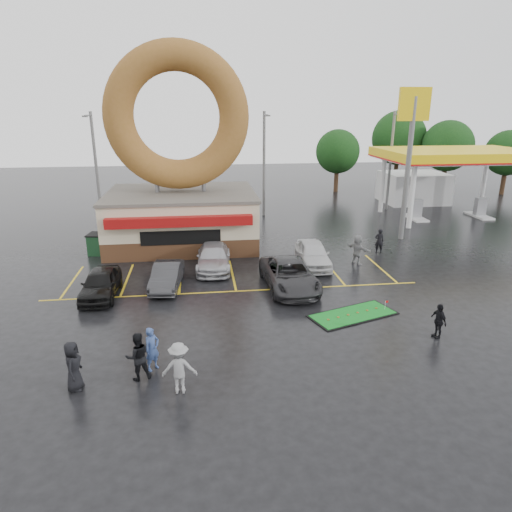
{
  "coord_description": "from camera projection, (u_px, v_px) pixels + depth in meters",
  "views": [
    {
      "loc": [
        -1.78,
        -18.97,
        9.3
      ],
      "look_at": [
        0.96,
        2.57,
        2.2
      ],
      "focal_mm": 32.0,
      "sensor_mm": 36.0,
      "label": 1
    }
  ],
  "objects": [
    {
      "name": "ground",
      "position": [
        242.0,
        319.0,
        20.99
      ],
      "size": [
        120.0,
        120.0,
        0.0
      ],
      "primitive_type": "plane",
      "color": "black",
      "rests_on": "ground"
    },
    {
      "name": "donut_shop",
      "position": [
        180.0,
        181.0,
        31.47
      ],
      "size": [
        10.2,
        8.7,
        13.5
      ],
      "color": "#472B19",
      "rests_on": "ground"
    },
    {
      "name": "gas_station",
      "position": [
        436.0,
        171.0,
        41.98
      ],
      "size": [
        12.3,
        13.65,
        5.9
      ],
      "color": "silver",
      "rests_on": "ground"
    },
    {
      "name": "shell_sign",
      "position": [
        411.0,
        136.0,
        31.57
      ],
      "size": [
        2.2,
        0.36,
        10.6
      ],
      "color": "slate",
      "rests_on": "ground"
    },
    {
      "name": "streetlight_left",
      "position": [
        96.0,
        166.0,
        37.09
      ],
      "size": [
        0.4,
        2.21,
        9.0
      ],
      "color": "slate",
      "rests_on": "ground"
    },
    {
      "name": "streetlight_mid",
      "position": [
        264.0,
        162.0,
        39.71
      ],
      "size": [
        0.4,
        2.21,
        9.0
      ],
      "color": "slate",
      "rests_on": "ground"
    },
    {
      "name": "streetlight_right",
      "position": [
        391.0,
        159.0,
        42.09
      ],
      "size": [
        0.4,
        2.21,
        9.0
      ],
      "color": "slate",
      "rests_on": "ground"
    },
    {
      "name": "tree_far_a",
      "position": [
        448.0,
        146.0,
        50.78
      ],
      "size": [
        5.6,
        5.6,
        8.0
      ],
      "color": "#332114",
      "rests_on": "ground"
    },
    {
      "name": "tree_far_b",
      "position": [
        508.0,
        153.0,
        49.81
      ],
      "size": [
        4.9,
        4.9,
        7.0
      ],
      "color": "#332114",
      "rests_on": "ground"
    },
    {
      "name": "tree_far_c",
      "position": [
        399.0,
        138.0,
        53.87
      ],
      "size": [
        6.3,
        6.3,
        9.0
      ],
      "color": "#332114",
      "rests_on": "ground"
    },
    {
      "name": "tree_far_d",
      "position": [
        338.0,
        152.0,
        51.43
      ],
      "size": [
        4.9,
        4.9,
        7.0
      ],
      "color": "#332114",
      "rests_on": "ground"
    },
    {
      "name": "car_black",
      "position": [
        101.0,
        283.0,
        23.32
      ],
      "size": [
        1.75,
        4.22,
        1.43
      ],
      "primitive_type": "imported",
      "rotation": [
        0.0,
        0.0,
        -0.02
      ],
      "color": "black",
      "rests_on": "ground"
    },
    {
      "name": "car_dgrey",
      "position": [
        167.0,
        276.0,
        24.53
      ],
      "size": [
        1.81,
        4.14,
        1.32
      ],
      "primitive_type": "imported",
      "rotation": [
        0.0,
        0.0,
        -0.1
      ],
      "color": "#2C2C2E",
      "rests_on": "ground"
    },
    {
      "name": "car_silver",
      "position": [
        214.0,
        257.0,
        27.45
      ],
      "size": [
        2.25,
        4.96,
        1.41
      ],
      "primitive_type": "imported",
      "rotation": [
        0.0,
        0.0,
        -0.06
      ],
      "color": "#ABABB0",
      "rests_on": "ground"
    },
    {
      "name": "car_grey",
      "position": [
        289.0,
        275.0,
        24.4
      ],
      "size": [
        2.77,
        5.54,
        1.51
      ],
      "primitive_type": "imported",
      "rotation": [
        0.0,
        0.0,
        0.05
      ],
      "color": "#2D2C2F",
      "rests_on": "ground"
    },
    {
      "name": "car_white",
      "position": [
        313.0,
        254.0,
        27.84
      ],
      "size": [
        2.11,
        4.63,
        1.54
      ],
      "primitive_type": "imported",
      "rotation": [
        0.0,
        0.0,
        -0.07
      ],
      "color": "silver",
      "rests_on": "ground"
    },
    {
      "name": "person_blue",
      "position": [
        152.0,
        349.0,
        16.76
      ],
      "size": [
        0.72,
        0.71,
        1.68
      ],
      "primitive_type": "imported",
      "rotation": [
        0.0,
        0.0,
        0.76
      ],
      "color": "#32477E",
      "rests_on": "ground"
    },
    {
      "name": "person_blackjkt",
      "position": [
        138.0,
        356.0,
        16.14
      ],
      "size": [
        1.03,
        0.9,
        1.79
      ],
      "primitive_type": "imported",
      "rotation": [
        0.0,
        0.0,
        3.43
      ],
      "color": "black",
      "rests_on": "ground"
    },
    {
      "name": "person_hoodie",
      "position": [
        179.0,
        368.0,
        15.38
      ],
      "size": [
        1.23,
        0.75,
        1.84
      ],
      "primitive_type": "imported",
      "rotation": [
        0.0,
        0.0,
        3.09
      ],
      "color": "gray",
      "rests_on": "ground"
    },
    {
      "name": "person_bystander",
      "position": [
        73.0,
        366.0,
        15.54
      ],
      "size": [
        0.61,
        0.9,
        1.79
      ],
      "primitive_type": "imported",
      "rotation": [
        0.0,
        0.0,
        1.52
      ],
      "color": "black",
      "rests_on": "ground"
    },
    {
      "name": "person_cameraman",
      "position": [
        438.0,
        321.0,
        19.14
      ],
      "size": [
        0.52,
        0.95,
        1.53
      ],
      "primitive_type": "imported",
      "rotation": [
        0.0,
        0.0,
        -1.4
      ],
      "color": "black",
      "rests_on": "ground"
    },
    {
      "name": "person_walker_near",
      "position": [
        357.0,
        250.0,
        28.13
      ],
      "size": [
        1.33,
        1.78,
        1.86
      ],
      "primitive_type": "imported",
      "rotation": [
        0.0,
        0.0,
        2.08
      ],
      "color": "gray",
      "rests_on": "ground"
    },
    {
      "name": "person_walker_far",
      "position": [
        379.0,
        241.0,
        30.35
      ],
      "size": [
        0.66,
        0.49,
        1.64
      ],
      "primitive_type": "imported",
      "rotation": [
        0.0,
        0.0,
        2.96
      ],
      "color": "black",
      "rests_on": "ground"
    },
    {
      "name": "dumpster",
      "position": [
        103.0,
        244.0,
        30.19
      ],
      "size": [
        1.96,
        1.46,
        1.3
      ],
      "primitive_type": "cube",
      "rotation": [
        0.0,
        0.0,
        -0.15
      ],
      "color": "#194223",
      "rests_on": "ground"
    },
    {
      "name": "putting_green",
      "position": [
        353.0,
        315.0,
        21.39
      ],
      "size": [
        4.47,
        3.04,
        0.52
      ],
      "color": "black",
      "rests_on": "ground"
    }
  ]
}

